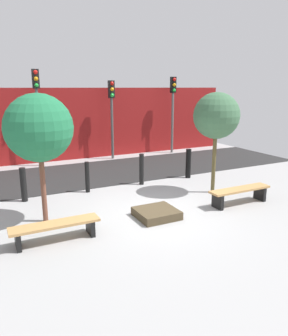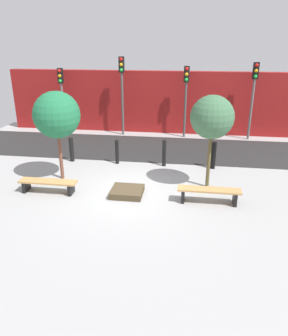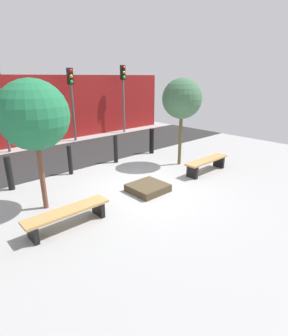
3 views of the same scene
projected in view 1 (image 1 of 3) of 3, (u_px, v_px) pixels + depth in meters
name	position (u px, v px, depth m)	size (l,w,h in m)	color
ground_plane	(153.00, 215.00, 8.74)	(18.00, 18.00, 0.00)	#999999
road_strip	(95.00, 173.00, 12.99)	(18.00, 3.94, 0.01)	#262626
building_facade	(73.00, 124.00, 15.30)	(16.20, 0.50, 3.29)	maroon
bench_left	(55.00, 228.00, 7.18)	(1.94, 0.44, 0.43)	black
bench_right	(240.00, 193.00, 9.47)	(1.96, 0.42, 0.48)	black
planter_bed	(156.00, 213.00, 8.55)	(1.03, 0.97, 0.21)	#483B27
tree_behind_left_bench	(39.00, 128.00, 7.76)	(1.64, 1.64, 3.19)	brown
tree_behind_right_bench	(216.00, 116.00, 10.04)	(1.43, 1.43, 3.18)	brown
bollard_far_left	(23.00, 185.00, 9.67)	(0.18, 0.18, 1.02)	black
bollard_left	(87.00, 177.00, 10.52)	(0.14, 0.14, 1.00)	black
bollard_center	(142.00, 169.00, 11.36)	(0.16, 0.16, 1.09)	black
bollard_right	(188.00, 164.00, 12.20)	(0.20, 0.20, 1.09)	black
traffic_light_mid_west	(37.00, 101.00, 13.56)	(0.28, 0.27, 4.03)	#4E4E4E
traffic_light_mid_east	(112.00, 105.00, 15.06)	(0.28, 0.27, 3.61)	#4B4B4B
traffic_light_east	(173.00, 101.00, 16.46)	(0.28, 0.27, 3.81)	#5E5E5E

